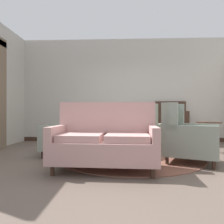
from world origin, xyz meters
The scene contains 12 objects.
ground centered at (0.00, 0.00, 0.00)m, with size 9.07×9.07×0.00m, color brown.
wall_back centered at (0.00, 2.74, 1.57)m, with size 6.64×0.08×3.13m, color #BCB7AD.
baseboard_back centered at (0.00, 2.68, 0.06)m, with size 6.48×0.03×0.12m, color #382319.
area_rug centered at (0.00, 0.30, 0.01)m, with size 2.76×2.76×0.01m, color brown.
coffee_table centered at (-0.11, 0.42, 0.40)m, with size 0.86×0.86×0.49m.
porcelain_vase centered at (-0.09, 0.36, 0.63)m, with size 0.18×0.18×0.34m.
settee centered at (-0.43, -0.65, 0.43)m, with size 1.61×0.89×1.04m.
armchair_beside_settee centered at (0.34, 1.30, 0.44)m, with size 1.03×1.08×1.08m.
armchair_near_sideboard centered at (0.96, -0.10, 0.44)m, with size 1.12×1.08×1.04m.
armchair_near_window centered at (-1.23, 0.45, 0.42)m, with size 0.93×0.84×0.99m.
side_table centered at (1.77, 0.97, 0.40)m, with size 0.54×0.54×0.67m.
sideboard centered at (1.27, 2.44, 0.53)m, with size 0.91×0.38×1.21m.
Camera 1 is at (-0.17, -3.99, 0.87)m, focal length 35.12 mm.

